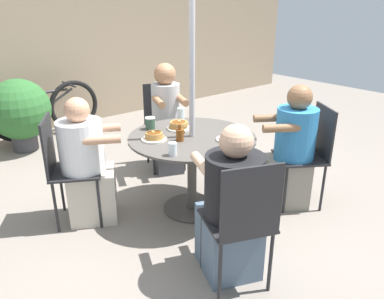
# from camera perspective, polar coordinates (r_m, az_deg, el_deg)

# --- Properties ---
(ground_plane) EXTENTS (12.00, 12.00, 0.00)m
(ground_plane) POSITION_cam_1_polar(r_m,az_deg,el_deg) (3.51, 0.00, -8.90)
(ground_plane) COLOR gray
(back_fence) EXTENTS (10.00, 0.06, 1.91)m
(back_fence) POSITION_cam_1_polar(r_m,az_deg,el_deg) (5.89, -20.56, 12.27)
(back_fence) COLOR gray
(back_fence) RESTS_ON ground
(patio_table) EXTENTS (1.10, 1.10, 0.71)m
(patio_table) POSITION_cam_1_polar(r_m,az_deg,el_deg) (3.26, 0.00, -0.33)
(patio_table) COLOR #4C4742
(patio_table) RESTS_ON ground
(umbrella_pole) EXTENTS (0.05, 0.05, 2.04)m
(umbrella_pole) POSITION_cam_1_polar(r_m,az_deg,el_deg) (3.12, 0.00, 7.46)
(umbrella_pole) COLOR #ADADB2
(umbrella_pole) RESTS_ON ground
(patio_chair_north) EXTENTS (0.53, 0.53, 0.93)m
(patio_chair_north) POSITION_cam_1_polar(r_m,az_deg,el_deg) (4.24, -4.43, 4.50)
(patio_chair_north) COLOR #232326
(patio_chair_north) RESTS_ON ground
(diner_north) EXTENTS (0.45, 0.54, 1.19)m
(diner_north) POSITION_cam_1_polar(r_m,az_deg,el_deg) (4.07, -3.88, 4.24)
(diner_north) COLOR #3D3D42
(diner_north) RESTS_ON ground
(patio_chair_east) EXTENTS (0.56, 0.56, 0.93)m
(patio_chair_east) POSITION_cam_1_polar(r_m,az_deg,el_deg) (3.27, -18.82, -2.04)
(patio_chair_east) COLOR #232326
(patio_chair_east) RESTS_ON ground
(diner_east) EXTENTS (0.58, 0.54, 1.09)m
(diner_east) POSITION_cam_1_polar(r_m,az_deg,el_deg) (3.26, -15.68, -2.60)
(diner_east) COLOR beige
(diner_east) RESTS_ON ground
(patio_chair_south) EXTENTS (0.53, 0.53, 0.93)m
(patio_chair_south) POSITION_cam_1_polar(r_m,az_deg,el_deg) (2.38, 7.70, -10.31)
(patio_chair_south) COLOR #232326
(patio_chair_south) RESTS_ON ground
(diner_south) EXTENTS (0.53, 0.60, 1.10)m
(diner_south) POSITION_cam_1_polar(r_m,az_deg,el_deg) (2.54, 5.99, -9.15)
(diner_south) COLOR slate
(diner_south) RESTS_ON ground
(patio_chair_west) EXTENTS (0.56, 0.56, 0.93)m
(patio_chair_west) POSITION_cam_1_polar(r_m,az_deg,el_deg) (3.54, 17.48, -0.02)
(patio_chair_west) COLOR #232326
(patio_chair_west) RESTS_ON ground
(diner_west) EXTENTS (0.59, 0.56, 1.13)m
(diner_west) POSITION_cam_1_polar(r_m,az_deg,el_deg) (3.49, 14.81, -0.46)
(diner_west) COLOR gray
(diner_west) RESTS_ON ground
(pancake_plate_a) EXTENTS (0.21, 0.21, 0.05)m
(pancake_plate_a) POSITION_cam_1_polar(r_m,az_deg,el_deg) (3.12, 5.63, 1.68)
(pancake_plate_a) COLOR silver
(pancake_plate_a) RESTS_ON patio_table
(pancake_plate_b) EXTENTS (0.21, 0.21, 0.08)m
(pancake_plate_b) POSITION_cam_1_polar(r_m,az_deg,el_deg) (3.38, -2.03, 3.64)
(pancake_plate_b) COLOR silver
(pancake_plate_b) RESTS_ON patio_table
(pancake_plate_c) EXTENTS (0.21, 0.21, 0.08)m
(pancake_plate_c) POSITION_cam_1_polar(r_m,az_deg,el_deg) (3.13, -5.78, 1.96)
(pancake_plate_c) COLOR silver
(pancake_plate_c) RESTS_ON patio_table
(syrup_bottle) EXTENTS (0.09, 0.06, 0.14)m
(syrup_bottle) POSITION_cam_1_polar(r_m,az_deg,el_deg) (3.08, -1.85, 2.30)
(syrup_bottle) COLOR brown
(syrup_bottle) RESTS_ON patio_table
(coffee_cup) EXTENTS (0.09, 0.09, 0.11)m
(coffee_cup) POSITION_cam_1_polar(r_m,az_deg,el_deg) (3.39, -6.39, 4.00)
(coffee_cup) COLOR #33513D
(coffee_cup) RESTS_ON patio_table
(drinking_glass_a) EXTENTS (0.07, 0.07, 0.13)m
(drinking_glass_a) POSITION_cam_1_polar(r_m,az_deg,el_deg) (3.59, -1.70, 5.32)
(drinking_glass_a) COLOR silver
(drinking_glass_a) RESTS_ON patio_table
(drinking_glass_b) EXTENTS (0.07, 0.07, 0.10)m
(drinking_glass_b) POSITION_cam_1_polar(r_m,az_deg,el_deg) (2.79, -2.95, 0.08)
(drinking_glass_b) COLOR silver
(drinking_glass_b) RESTS_ON patio_table
(bicycle) EXTENTS (1.53, 0.44, 0.75)m
(bicycle) POSITION_cam_1_polar(r_m,az_deg,el_deg) (5.62, -21.26, 5.67)
(bicycle) COLOR black
(bicycle) RESTS_ON ground
(potted_shrub) EXTENTS (0.76, 0.76, 0.91)m
(potted_shrub) POSITION_cam_1_polar(r_m,az_deg,el_deg) (5.14, -24.76, 5.37)
(potted_shrub) COLOR #3D3D3F
(potted_shrub) RESTS_ON ground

